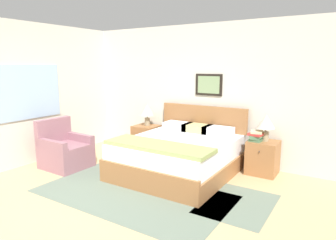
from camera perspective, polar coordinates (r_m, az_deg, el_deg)
ground_plane at (r=3.94m, az=-17.19°, el=-17.79°), size 16.00×16.00×0.00m
wall_back at (r=5.96m, az=5.18°, el=5.31°), size 7.15×0.09×2.60m
wall_left at (r=6.33m, az=-21.79°, el=4.92°), size 0.08×5.46×2.60m
area_rug_main at (r=4.48m, az=-6.80°, el=-13.73°), size 2.77×1.51×0.01m
area_rug_bedside at (r=4.27m, az=13.15°, el=-15.23°), size 0.88×1.14×0.01m
bed at (r=5.14m, az=2.07°, el=-6.62°), size 1.75×1.95×1.06m
armchair at (r=5.76m, az=-19.10°, el=-5.65°), size 0.77×0.71×0.87m
nightstand_near_window at (r=6.38m, az=-4.14°, el=-3.58°), size 0.49×0.48×0.57m
nightstand_by_door at (r=5.36m, az=17.57°, el=-6.81°), size 0.49×0.48×0.57m
table_lamp_near_window at (r=6.28m, az=-3.99°, el=1.77°), size 0.30×0.30×0.45m
table_lamp_by_door at (r=5.24m, az=18.18°, el=-0.48°), size 0.30×0.30×0.45m
book_thick_bottom at (r=5.27m, az=16.47°, el=-3.62°), size 0.21×0.25×0.04m
book_hardcover_middle at (r=5.26m, az=16.49°, el=-3.25°), size 0.17×0.26×0.03m
book_novel_upper at (r=5.25m, az=16.50°, el=-2.94°), size 0.21×0.26×0.03m
book_slim_near_top at (r=5.24m, az=16.52°, el=-2.57°), size 0.25×0.30×0.04m
book_paperback_top at (r=5.24m, az=16.54°, el=-2.19°), size 0.22×0.26×0.03m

